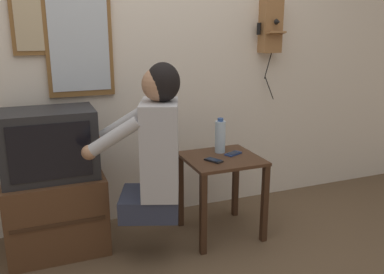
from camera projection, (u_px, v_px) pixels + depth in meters
name	position (u px, v px, depth m)	size (l,w,h in m)	color
wall_back	(130.00, 51.00, 2.90)	(6.80, 0.05, 2.55)	beige
side_table	(221.00, 174.00, 2.83)	(0.51, 0.48, 0.58)	#422819
person	(155.00, 146.00, 2.47)	(0.63, 0.53, 0.95)	#2D3347
tv_stand	(57.00, 213.00, 2.67)	(0.62, 0.45, 0.51)	#51331E
television	(49.00, 144.00, 2.56)	(0.57, 0.38, 0.44)	#232326
wall_phone_antique	(271.00, 25.00, 3.17)	(0.20, 0.19, 0.84)	olive
framed_picture	(41.00, 23.00, 2.61)	(0.37, 0.03, 0.41)	brown
wall_mirror	(79.00, 38.00, 2.72)	(0.44, 0.04, 0.78)	brown
cell_phone_held	(214.00, 160.00, 2.71)	(0.11, 0.14, 0.01)	black
cell_phone_spare	(233.00, 154.00, 2.86)	(0.14, 0.11, 0.01)	navy
water_bottle	(220.00, 136.00, 2.88)	(0.07, 0.07, 0.25)	#ADC6DB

